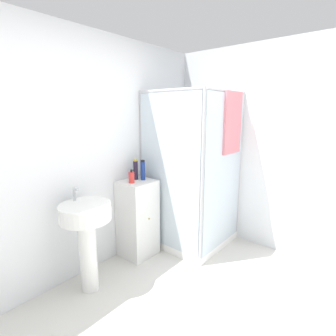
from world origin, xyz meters
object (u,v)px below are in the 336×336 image
at_px(shampoo_bottle_blue, 143,170).
at_px(sink, 86,228).
at_px(soap_dispenser, 132,177).
at_px(shampoo_bottle_tall_black, 136,170).

bearing_deg(shampoo_bottle_blue, sink, -173.94).
height_order(soap_dispenser, shampoo_bottle_blue, shampoo_bottle_blue).
bearing_deg(sink, shampoo_bottle_tall_black, 12.10).
relative_size(sink, soap_dispenser, 6.49).
distance_m(soap_dispenser, shampoo_bottle_tall_black, 0.17).
xyz_separation_m(shampoo_bottle_tall_black, shampoo_bottle_blue, (0.04, -0.08, -0.00)).
xyz_separation_m(soap_dispenser, shampoo_bottle_blue, (0.17, -0.01, 0.05)).
distance_m(sink, shampoo_bottle_blue, 0.94).
height_order(sink, shampoo_bottle_blue, shampoo_bottle_blue).
xyz_separation_m(sink, shampoo_bottle_tall_black, (0.81, 0.17, 0.40)).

